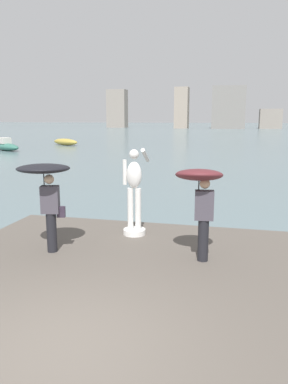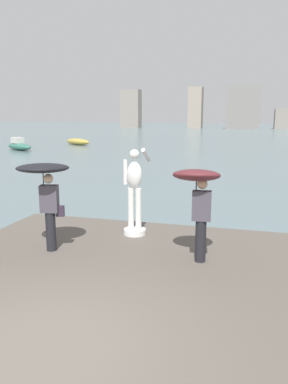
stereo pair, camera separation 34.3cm
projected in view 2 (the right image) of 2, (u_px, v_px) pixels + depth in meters
name	position (u px, v px, depth m)	size (l,w,h in m)	color
ground_plane	(229.00, 147.00, 42.78)	(400.00, 400.00, 0.00)	slate
pier	(93.00, 304.00, 6.41)	(7.78, 9.01, 0.40)	#564F47
statue_white_figure	(135.00, 195.00, 9.43)	(0.57, 0.84, 2.19)	white
onlooker_left	(45.00, 181.00, 8.18)	(1.38, 1.39, 1.97)	black
onlooker_right	(198.00, 189.00, 7.55)	(1.05, 1.07, 1.98)	black
boat_near	(78.00, 142.00, 46.42)	(4.51, 3.25, 0.78)	#B2993D
boat_mid	(19.00, 146.00, 39.00)	(4.49, 3.31, 1.30)	#336B5B
distant_skyline	(237.00, 110.00, 114.12)	(82.61, 10.35, 12.46)	gray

